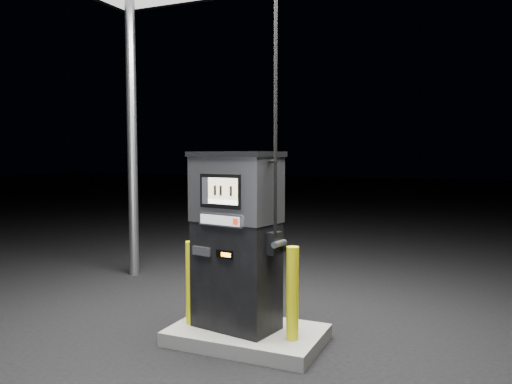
% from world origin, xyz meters
% --- Properties ---
extents(ground, '(80.00, 80.00, 0.00)m').
position_xyz_m(ground, '(0.00, 0.00, 0.00)').
color(ground, black).
rests_on(ground, ground).
extents(pump_island, '(1.60, 1.00, 0.15)m').
position_xyz_m(pump_island, '(0.00, 0.00, 0.07)').
color(pump_island, '#62625D').
rests_on(pump_island, ground).
extents(fuel_dispenser, '(1.08, 0.72, 3.91)m').
position_xyz_m(fuel_dispenser, '(-0.12, -0.02, 1.12)').
color(fuel_dispenser, black).
rests_on(fuel_dispenser, pump_island).
extents(bollard_left, '(0.15, 0.15, 0.91)m').
position_xyz_m(bollard_left, '(-0.62, -0.10, 0.61)').
color(bollard_left, '#D2CD0B').
rests_on(bollard_left, pump_island).
extents(bollard_right, '(0.14, 0.14, 0.94)m').
position_xyz_m(bollard_right, '(0.55, -0.10, 0.62)').
color(bollard_right, '#D2CD0B').
rests_on(bollard_right, pump_island).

